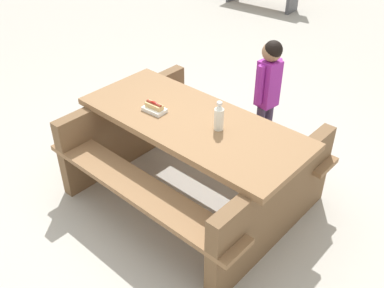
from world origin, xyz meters
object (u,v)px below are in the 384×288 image
at_px(picnic_table, 192,152).
at_px(hotdog_tray, 154,108).
at_px(child_in_coat, 268,84).
at_px(soda_bottle, 219,117).

bearing_deg(picnic_table, hotdog_tray, 31.98).
relative_size(picnic_table, child_in_coat, 1.85).
height_order(picnic_table, child_in_coat, child_in_coat).
xyz_separation_m(soda_bottle, child_in_coat, (0.35, -0.84, -0.14)).
relative_size(hotdog_tray, child_in_coat, 0.18).
bearing_deg(soda_bottle, hotdog_tray, 26.87).
height_order(soda_bottle, hotdog_tray, soda_bottle).
distance_m(soda_bottle, hotdog_tray, 0.55).
xyz_separation_m(hotdog_tray, child_in_coat, (-0.13, -1.09, -0.07)).
relative_size(soda_bottle, hotdog_tray, 1.10).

